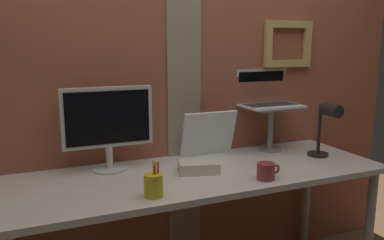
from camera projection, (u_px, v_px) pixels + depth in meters
brick_wall_back at (176, 59)px, 2.22m from camera, size 3.06×0.16×2.63m
desk at (200, 186)px, 1.98m from camera, size 1.94×0.65×0.76m
monitor at (108, 122)px, 1.95m from camera, size 0.45×0.18×0.43m
laptop_stand at (271, 121)px, 2.34m from camera, size 0.28×0.22×0.27m
laptop at (266, 96)px, 2.37m from camera, size 0.35×0.26×0.22m
whiteboard_panel at (209, 134)px, 2.23m from camera, size 0.32×0.09×0.27m
desk_lamp at (326, 125)px, 2.17m from camera, size 0.12×0.20×0.32m
pen_cup at (154, 185)px, 1.64m from camera, size 0.08×0.08×0.16m
coffee_mug at (266, 171)px, 1.85m from camera, size 0.12×0.09×0.08m
paper_clutter_stack at (198, 167)px, 1.96m from camera, size 0.23×0.19×0.06m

